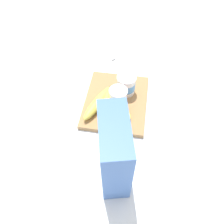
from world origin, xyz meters
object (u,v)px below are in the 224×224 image
object	(u,v)px
cutting_board	(116,102)
yogurt_cup_back	(118,99)
yogurt_cup_front	(126,85)
cereal_box	(114,152)
spoon	(111,61)
banana_bunch	(108,103)

from	to	relation	value
cutting_board	yogurt_cup_back	bearing A→B (deg)	20.44
yogurt_cup_front	yogurt_cup_back	xyz separation A→B (m)	(0.08, -0.02, 0.01)
cutting_board	cereal_box	size ratio (longest dim) A/B	1.14
cereal_box	yogurt_cup_front	size ratio (longest dim) A/B	3.16
yogurt_cup_front	spoon	distance (m)	0.21
spoon	yogurt_cup_back	bearing A→B (deg)	14.26
yogurt_cup_front	banana_bunch	size ratio (longest dim) A/B	0.42
yogurt_cup_front	yogurt_cup_back	world-z (taller)	yogurt_cup_back
cutting_board	yogurt_cup_back	xyz separation A→B (m)	(0.03, 0.01, 0.06)
banana_bunch	spoon	xyz separation A→B (m)	(-0.27, -0.03, -0.03)
spoon	banana_bunch	bearing A→B (deg)	6.84
cereal_box	spoon	size ratio (longest dim) A/B	1.89
cutting_board	banana_bunch	size ratio (longest dim) A/B	1.50
yogurt_cup_front	cutting_board	bearing A→B (deg)	-33.21
yogurt_cup_back	banana_bunch	world-z (taller)	yogurt_cup_back
cutting_board	cereal_box	xyz separation A→B (m)	(0.28, 0.03, 0.12)
cutting_board	spoon	world-z (taller)	cutting_board
spoon	yogurt_cup_front	bearing A→B (deg)	25.30
cutting_board	cereal_box	distance (m)	0.30
cutting_board	cereal_box	world-z (taller)	cereal_box
yogurt_cup_front	banana_bunch	xyz separation A→B (m)	(0.08, -0.06, -0.02)
cereal_box	yogurt_cup_front	world-z (taller)	cereal_box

